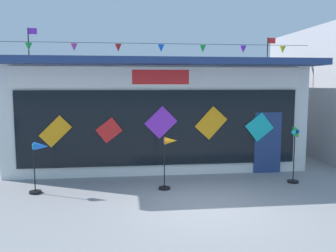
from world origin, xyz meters
name	(u,v)px	position (x,y,z in m)	size (l,w,h in m)	color
ground_plane	(205,206)	(0.00, 0.00, 0.00)	(80.00, 80.00, 0.00)	gray
kite_shop_building	(153,111)	(-0.77, 5.94, 1.87)	(10.20, 6.87, 4.99)	silver
wind_spinner_far_left	(39,158)	(-4.16, 1.57, 0.96)	(0.59, 0.32, 1.38)	black
wind_spinner_left	(169,154)	(-0.70, 1.51, 0.99)	(0.52, 0.32, 1.47)	black
wind_spinner_center_left	(295,152)	(3.06, 1.71, 0.94)	(0.33, 0.33, 1.69)	black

